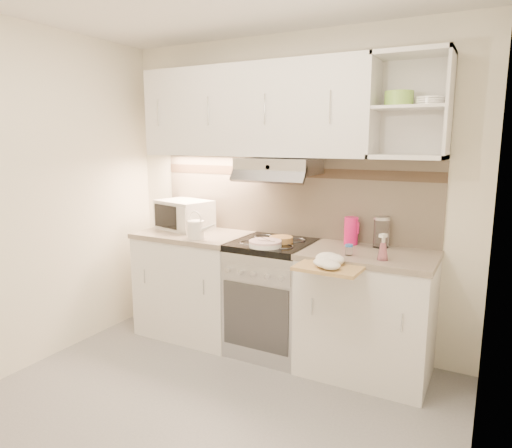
% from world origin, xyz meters
% --- Properties ---
extents(ground, '(3.00, 3.00, 0.00)m').
position_xyz_m(ground, '(0.00, 0.00, 0.00)').
color(ground, gray).
rests_on(ground, ground).
extents(room_shell, '(3.04, 2.84, 2.52)m').
position_xyz_m(room_shell, '(0.00, 0.37, 1.63)').
color(room_shell, white).
rests_on(room_shell, ground).
extents(base_cabinet_left, '(0.90, 0.60, 0.86)m').
position_xyz_m(base_cabinet_left, '(-0.75, 1.10, 0.43)').
color(base_cabinet_left, white).
rests_on(base_cabinet_left, ground).
extents(worktop_left, '(0.92, 0.62, 0.04)m').
position_xyz_m(worktop_left, '(-0.75, 1.10, 0.88)').
color(worktop_left, gray).
rests_on(worktop_left, base_cabinet_left).
extents(base_cabinet_right, '(0.90, 0.60, 0.86)m').
position_xyz_m(base_cabinet_right, '(0.75, 1.10, 0.43)').
color(base_cabinet_right, white).
rests_on(base_cabinet_right, ground).
extents(worktop_right, '(0.92, 0.62, 0.04)m').
position_xyz_m(worktop_right, '(0.75, 1.10, 0.88)').
color(worktop_right, gray).
rests_on(worktop_right, base_cabinet_right).
extents(electric_range, '(0.60, 0.60, 0.90)m').
position_xyz_m(electric_range, '(0.00, 1.10, 0.45)').
color(electric_range, '#B7B7BC').
rests_on(electric_range, ground).
extents(microwave, '(0.52, 0.43, 0.26)m').
position_xyz_m(microwave, '(-0.91, 1.19, 1.03)').
color(microwave, silver).
rests_on(microwave, worktop_left).
extents(watering_can, '(0.26, 0.13, 0.22)m').
position_xyz_m(watering_can, '(-0.58, 0.91, 0.98)').
color(watering_can, white).
rests_on(watering_can, worktop_left).
extents(plate_stack, '(0.24, 0.24, 0.05)m').
position_xyz_m(plate_stack, '(0.02, 0.92, 0.92)').
color(plate_stack, white).
rests_on(plate_stack, electric_range).
extents(bread_loaf, '(0.18, 0.18, 0.05)m').
position_xyz_m(bread_loaf, '(0.07, 1.10, 0.92)').
color(bread_loaf, '#B98042').
rests_on(bread_loaf, electric_range).
extents(pink_pitcher, '(0.11, 0.10, 0.21)m').
position_xyz_m(pink_pitcher, '(0.56, 1.30, 1.00)').
color(pink_pitcher, '#E21567').
rests_on(pink_pitcher, worktop_right).
extents(glass_jar, '(0.12, 0.12, 0.23)m').
position_xyz_m(glass_jar, '(0.78, 1.30, 1.01)').
color(glass_jar, silver).
rests_on(glass_jar, worktop_right).
extents(spice_jar, '(0.05, 0.05, 0.08)m').
position_xyz_m(spice_jar, '(0.65, 0.95, 0.94)').
color(spice_jar, silver).
rests_on(spice_jar, worktop_right).
extents(spray_bottle, '(0.07, 0.07, 0.19)m').
position_xyz_m(spray_bottle, '(0.88, 0.94, 0.97)').
color(spray_bottle, pink).
rests_on(spray_bottle, worktop_right).
extents(cutting_board, '(0.43, 0.39, 0.02)m').
position_xyz_m(cutting_board, '(0.60, 0.74, 0.87)').
color(cutting_board, tan).
rests_on(cutting_board, base_cabinet_right).
extents(dish_towel, '(0.33, 0.30, 0.07)m').
position_xyz_m(dish_towel, '(0.56, 0.69, 0.92)').
color(dish_towel, white).
rests_on(dish_towel, cutting_board).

